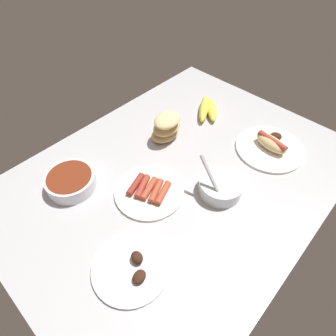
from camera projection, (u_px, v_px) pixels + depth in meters
The scene contains 8 objects.
ground_plane at pixel (179, 176), 99.81cm from camera, with size 120.00×90.00×3.00cm, color #B2B2B7.
bowl_coleslaw at pixel (221, 186), 91.44cm from camera, with size 14.25×14.56×14.55cm.
plate_hotdog_assembled at pixel (270, 146), 105.67cm from camera, with size 25.27×25.27×5.61cm.
bowl_chili at pixel (71, 181), 92.91cm from camera, with size 16.25×16.25×5.08cm.
bread_stack at pixel (166, 127), 107.13cm from camera, with size 13.11×11.04×10.80cm.
plate_grilled_meat at pixel (131, 267), 75.55cm from camera, with size 21.07×21.07×3.86cm.
plate_sausages at pixel (149, 191), 92.51cm from camera, with size 22.95×22.95×3.22cm.
banana_bunch at pixel (208, 109), 120.67cm from camera, with size 17.84×16.05×3.93cm.
Camera 1 is at (49.48, 41.42, 74.81)cm, focal length 30.12 mm.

